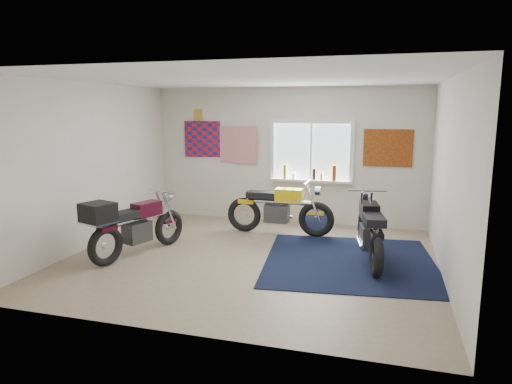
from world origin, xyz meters
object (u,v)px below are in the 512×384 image
(navy_rug, at_px, (350,261))
(yellow_triumph, at_px, (279,210))
(black_chrome_bike, at_px, (370,232))
(maroon_tourer, at_px, (131,225))

(navy_rug, relative_size, yellow_triumph, 1.29)
(yellow_triumph, distance_m, black_chrome_bike, 2.00)
(black_chrome_bike, bearing_deg, navy_rug, 104.21)
(yellow_triumph, height_order, black_chrome_bike, black_chrome_bike)
(yellow_triumph, distance_m, maroon_tourer, 2.70)
(navy_rug, height_order, yellow_triumph, yellow_triumph)
(navy_rug, bearing_deg, yellow_triumph, 138.31)
(black_chrome_bike, xyz_separation_m, maroon_tourer, (-3.55, -0.82, 0.06))
(black_chrome_bike, bearing_deg, maroon_tourer, 92.97)
(navy_rug, distance_m, yellow_triumph, 1.91)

